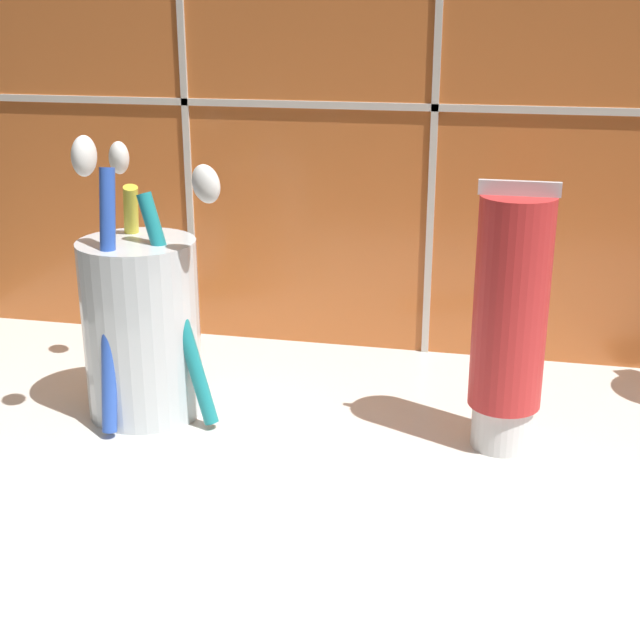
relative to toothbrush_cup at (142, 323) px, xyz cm
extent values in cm
cube|color=silver|center=(14.50, -3.73, -6.93)|extent=(72.38, 36.74, 2.00)
cube|color=#C6662D|center=(14.50, 14.89, 18.30)|extent=(82.38, 1.50, 52.47)
cube|color=beige|center=(14.50, 14.04, 12.01)|extent=(82.38, 0.24, 0.50)
cube|color=beige|center=(-1.79, 14.04, 18.30)|extent=(0.50, 0.24, 52.47)
cube|color=beige|center=(16.31, 14.04, 18.30)|extent=(0.50, 0.24, 52.47)
cylinder|color=silver|center=(-0.02, 0.02, -0.35)|extent=(7.23, 7.23, 11.17)
cylinder|color=teal|center=(2.83, -0.86, 1.33)|extent=(5.28, 2.68, 14.01)
ellipsoid|color=white|center=(5.23, -1.75, 9.25)|extent=(2.59, 2.01, 2.61)
cylinder|color=yellow|center=(-1.77, 3.01, 1.37)|extent=(3.53, 4.96, 14.07)
ellipsoid|color=white|center=(-3.10, 5.18, 9.31)|extent=(2.30, 2.62, 2.61)
cylinder|color=blue|center=(-0.75, -2.75, 2.18)|extent=(1.01, 3.55, 15.58)
ellipsoid|color=white|center=(-0.70, -4.26, 10.98)|extent=(1.36, 2.08, 2.45)
cylinder|color=white|center=(22.27, 0.02, -4.59)|extent=(3.54, 3.54, 2.68)
cylinder|color=red|center=(22.27, 0.02, 2.87)|extent=(4.17, 4.17, 12.23)
cube|color=silver|center=(22.27, 0.02, 9.38)|extent=(4.38, 0.36, 0.80)
camera|label=1|loc=(21.98, -48.35, 18.62)|focal=50.00mm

